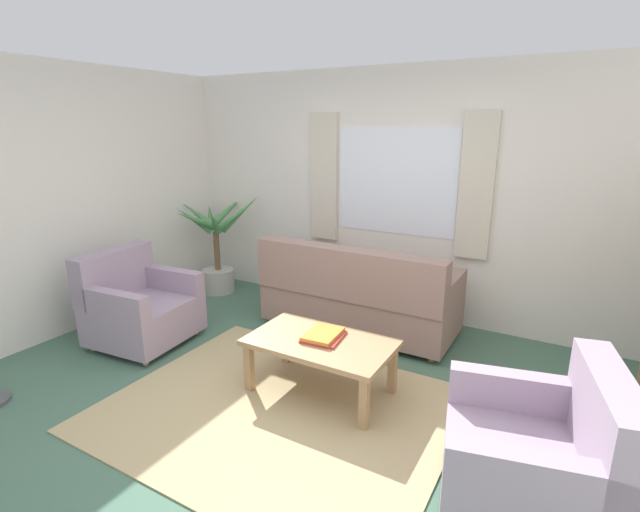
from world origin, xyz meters
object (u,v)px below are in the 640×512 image
(armchair_right, at_px, (538,461))
(potted_plant, at_px, (217,248))
(book_stack_on_table, at_px, (323,335))
(couch, at_px, (357,297))
(coffee_table, at_px, (320,347))
(armchair_left, at_px, (138,306))

(armchair_right, bearing_deg, potted_plant, -128.94)
(book_stack_on_table, bearing_deg, couch, 102.26)
(potted_plant, bearing_deg, couch, -6.09)
(couch, relative_size, potted_plant, 1.55)
(potted_plant, bearing_deg, armchair_right, -26.07)
(armchair_right, bearing_deg, couch, -145.22)
(potted_plant, bearing_deg, book_stack_on_table, -30.48)
(couch, bearing_deg, book_stack_on_table, 102.26)
(coffee_table, relative_size, book_stack_on_table, 3.17)
(coffee_table, relative_size, potted_plant, 0.90)
(couch, relative_size, coffee_table, 1.73)
(armchair_right, relative_size, coffee_table, 0.91)
(coffee_table, bearing_deg, couch, 101.92)
(armchair_left, distance_m, book_stack_on_table, 1.95)
(coffee_table, distance_m, potted_plant, 2.64)
(armchair_right, height_order, book_stack_on_table, armchair_right)
(couch, bearing_deg, coffee_table, 101.92)
(book_stack_on_table, bearing_deg, potted_plant, 149.52)
(armchair_left, distance_m, armchair_right, 3.55)
(couch, height_order, armchair_right, couch)
(coffee_table, bearing_deg, potted_plant, 148.64)
(couch, xyz_separation_m, book_stack_on_table, (0.24, -1.11, 0.09))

